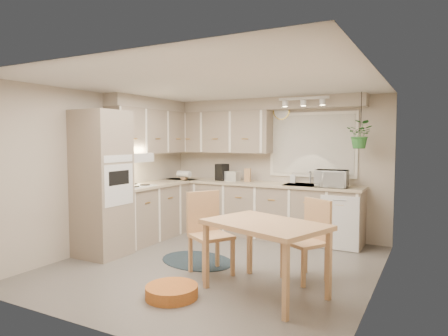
{
  "coord_description": "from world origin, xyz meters",
  "views": [
    {
      "loc": [
        2.58,
        -4.58,
        1.68
      ],
      "look_at": [
        -0.17,
        0.55,
        1.27
      ],
      "focal_mm": 32.0,
      "sensor_mm": 36.0,
      "label": 1
    }
  ],
  "objects_px": {
    "dining_table": "(265,258)",
    "chair_back": "(305,240)",
    "braided_rug": "(197,261)",
    "chair_left": "(211,234)",
    "microwave": "(332,177)",
    "pet_bed": "(172,292)"
  },
  "relations": [
    {
      "from": "chair_left",
      "to": "chair_back",
      "type": "xyz_separation_m",
      "value": [
        1.09,
        0.35,
        -0.03
      ]
    },
    {
      "from": "chair_left",
      "to": "pet_bed",
      "type": "height_order",
      "value": "chair_left"
    },
    {
      "from": "pet_bed",
      "to": "microwave",
      "type": "height_order",
      "value": "microwave"
    },
    {
      "from": "dining_table",
      "to": "pet_bed",
      "type": "height_order",
      "value": "dining_table"
    },
    {
      "from": "chair_back",
      "to": "microwave",
      "type": "relative_size",
      "value": 1.97
    },
    {
      "from": "microwave",
      "to": "chair_left",
      "type": "bearing_deg",
      "value": -120.0
    },
    {
      "from": "pet_bed",
      "to": "dining_table",
      "type": "bearing_deg",
      "value": 34.74
    },
    {
      "from": "chair_back",
      "to": "chair_left",
      "type": "bearing_deg",
      "value": 48.32
    },
    {
      "from": "dining_table",
      "to": "chair_left",
      "type": "height_order",
      "value": "chair_left"
    },
    {
      "from": "chair_back",
      "to": "braided_rug",
      "type": "relative_size",
      "value": 0.87
    },
    {
      "from": "dining_table",
      "to": "pet_bed",
      "type": "distance_m",
      "value": 1.06
    },
    {
      "from": "dining_table",
      "to": "chair_back",
      "type": "relative_size",
      "value": 1.3
    },
    {
      "from": "braided_rug",
      "to": "dining_table",
      "type": "bearing_deg",
      "value": -26.97
    },
    {
      "from": "braided_rug",
      "to": "pet_bed",
      "type": "bearing_deg",
      "value": -69.83
    },
    {
      "from": "microwave",
      "to": "chair_back",
      "type": "bearing_deg",
      "value": -90.69
    },
    {
      "from": "chair_back",
      "to": "braided_rug",
      "type": "distance_m",
      "value": 1.61
    },
    {
      "from": "braided_rug",
      "to": "microwave",
      "type": "distance_m",
      "value": 2.46
    },
    {
      "from": "dining_table",
      "to": "microwave",
      "type": "distance_m",
      "value": 2.43
    },
    {
      "from": "chair_left",
      "to": "microwave",
      "type": "height_order",
      "value": "microwave"
    },
    {
      "from": "dining_table",
      "to": "braided_rug",
      "type": "height_order",
      "value": "dining_table"
    },
    {
      "from": "chair_left",
      "to": "chair_back",
      "type": "bearing_deg",
      "value": 139.37
    },
    {
      "from": "braided_rug",
      "to": "microwave",
      "type": "bearing_deg",
      "value": 48.93
    }
  ]
}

